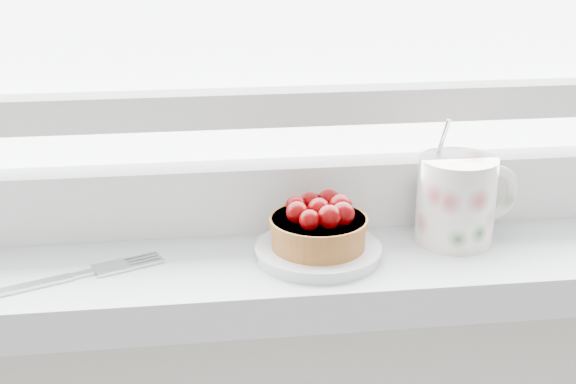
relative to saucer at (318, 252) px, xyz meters
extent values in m
cube|color=silver|center=(-0.02, 0.02, -0.03)|extent=(1.60, 0.20, 0.04)
cube|color=silver|center=(-0.02, 0.09, 0.03)|extent=(1.30, 0.05, 0.07)
cube|color=silver|center=(-0.02, 0.09, 0.12)|extent=(1.30, 0.04, 0.04)
cylinder|color=silver|center=(0.00, 0.00, 0.00)|extent=(0.12, 0.12, 0.01)
cylinder|color=brown|center=(0.00, 0.00, 0.02)|extent=(0.09, 0.09, 0.03)
cylinder|color=brown|center=(0.00, 0.00, 0.03)|extent=(0.10, 0.10, 0.01)
sphere|color=#420001|center=(0.00, 0.00, 0.04)|extent=(0.02, 0.02, 0.02)
sphere|color=#420001|center=(0.02, 0.00, 0.05)|extent=(0.02, 0.02, 0.02)
sphere|color=#420001|center=(0.01, 0.02, 0.05)|extent=(0.02, 0.02, 0.02)
sphere|color=#420001|center=(0.00, 0.02, 0.04)|extent=(0.02, 0.02, 0.02)
sphere|color=#420001|center=(-0.02, 0.02, 0.04)|extent=(0.02, 0.02, 0.02)
sphere|color=#420001|center=(-0.02, -0.01, 0.04)|extent=(0.02, 0.02, 0.02)
sphere|color=#420001|center=(-0.01, -0.02, 0.04)|extent=(0.02, 0.02, 0.02)
sphere|color=#420001|center=(0.01, -0.02, 0.05)|extent=(0.02, 0.02, 0.02)
sphere|color=#420001|center=(0.02, -0.02, 0.05)|extent=(0.02, 0.02, 0.02)
cylinder|color=silver|center=(0.14, 0.02, 0.04)|extent=(0.09, 0.09, 0.09)
cylinder|color=black|center=(0.14, 0.02, 0.08)|extent=(0.07, 0.07, 0.01)
torus|color=silver|center=(0.19, 0.03, 0.04)|extent=(0.06, 0.02, 0.06)
cylinder|color=silver|center=(0.13, 0.04, 0.09)|extent=(0.01, 0.02, 0.05)
cube|color=silver|center=(-0.29, -0.04, 0.00)|extent=(0.11, 0.05, 0.00)
cube|color=silver|center=(-0.22, -0.01, 0.00)|extent=(0.02, 0.02, 0.00)
cube|color=silver|center=(-0.20, 0.00, 0.00)|extent=(0.04, 0.04, 0.00)
cube|color=silver|center=(-0.17, 0.00, 0.00)|extent=(0.03, 0.02, 0.00)
cube|color=silver|center=(-0.17, 0.01, 0.00)|extent=(0.03, 0.02, 0.00)
cube|color=silver|center=(-0.17, 0.01, 0.00)|extent=(0.03, 0.02, 0.00)
cube|color=silver|center=(-0.17, 0.02, 0.00)|extent=(0.03, 0.02, 0.00)
camera|label=1|loc=(-0.12, -0.70, 0.32)|focal=50.00mm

